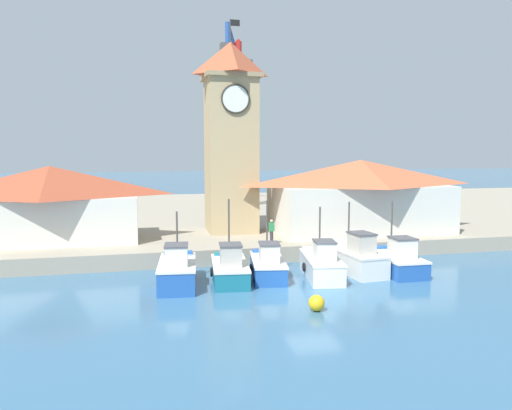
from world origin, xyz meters
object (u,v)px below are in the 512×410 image
at_px(fishing_boat_left_inner, 268,265).
at_px(port_crane_far, 229,138).
at_px(warehouse_right, 360,195).
at_px(mooring_buoy, 317,303).
at_px(fishing_boat_mid_right, 396,260).
at_px(clock_tower, 231,134).
at_px(fishing_boat_left_outer, 230,268).
at_px(dock_worker_near_tower, 272,231).
at_px(port_crane_near, 238,144).
at_px(fishing_boat_far_left, 177,271).
at_px(fishing_boat_center, 354,258).
at_px(fishing_boat_mid_left, 321,264).
at_px(warehouse_left, 51,203).

relative_size(fishing_boat_left_inner, port_crane_far, 0.25).
distance_m(warehouse_right, mooring_buoy, 16.77).
xyz_separation_m(fishing_boat_mid_right, clock_tower, (-7.71, 10.76, 7.56)).
distance_m(fishing_boat_left_outer, fishing_boat_mid_right, 9.74).
distance_m(fishing_boat_left_outer, fishing_boat_left_inner, 2.25).
bearing_deg(dock_worker_near_tower, mooring_buoy, -94.35).
relative_size(fishing_boat_left_inner, mooring_buoy, 6.57).
distance_m(fishing_boat_left_inner, warehouse_right, 12.40).
bearing_deg(warehouse_right, port_crane_near, 108.10).
xyz_separation_m(fishing_boat_far_left, fishing_boat_center, (10.33, 0.75, 0.02)).
xyz_separation_m(fishing_boat_mid_left, warehouse_right, (6.24, 8.53, 2.99)).
bearing_deg(port_crane_far, fishing_boat_left_outer, -100.16).
bearing_deg(clock_tower, fishing_boat_mid_left, -74.02).
distance_m(fishing_boat_mid_left, dock_worker_near_tower, 5.46).
xyz_separation_m(clock_tower, port_crane_near, (3.61, 15.24, -0.55)).
bearing_deg(fishing_boat_center, clock_tower, 118.72).
bearing_deg(clock_tower, fishing_boat_left_inner, -88.89).
relative_size(fishing_boat_mid_right, warehouse_right, 0.35).
relative_size(fishing_boat_left_outer, dock_worker_near_tower, 2.95).
xyz_separation_m(fishing_boat_left_inner, fishing_boat_mid_right, (7.51, -0.66, 0.02)).
bearing_deg(port_crane_near, port_crane_far, -175.25).
xyz_separation_m(fishing_boat_mid_left, dock_worker_near_tower, (-1.50, 5.14, 1.10)).
bearing_deg(clock_tower, fishing_boat_far_left, -114.49).
height_order(fishing_boat_left_outer, fishing_boat_left_inner, fishing_boat_left_outer).
bearing_deg(port_crane_near, mooring_buoy, -95.11).
relative_size(fishing_boat_mid_right, mooring_buoy, 6.38).
xyz_separation_m(fishing_boat_left_inner, warehouse_right, (9.15, 7.80, 3.06)).
bearing_deg(warehouse_left, fishing_boat_left_inner, -35.07).
distance_m(fishing_boat_center, fishing_boat_mid_right, 2.40).
height_order(fishing_boat_far_left, warehouse_left, warehouse_left).
bearing_deg(fishing_boat_center, port_crane_near, 94.18).
height_order(fishing_boat_mid_right, warehouse_left, warehouse_left).
relative_size(warehouse_left, port_crane_far, 0.61).
bearing_deg(fishing_boat_mid_right, clock_tower, 125.64).
bearing_deg(warehouse_right, mooring_buoy, -121.40).
distance_m(fishing_boat_mid_left, fishing_boat_center, 2.51).
distance_m(clock_tower, warehouse_left, 13.36).
xyz_separation_m(clock_tower, port_crane_far, (2.56, 15.15, 0.11)).
height_order(fishing_boat_left_inner, clock_tower, clock_tower).
xyz_separation_m(fishing_boat_far_left, fishing_boat_left_inner, (5.07, 0.61, -0.11)).
bearing_deg(mooring_buoy, warehouse_left, 131.26).
xyz_separation_m(fishing_boat_mid_left, fishing_boat_mid_right, (4.61, 0.06, -0.04)).
distance_m(fishing_boat_center, mooring_buoy, 7.90).
bearing_deg(fishing_boat_far_left, port_crane_near, 71.89).
bearing_deg(clock_tower, mooring_buoy, -87.22).
distance_m(fishing_boat_far_left, warehouse_left, 12.46).
bearing_deg(fishing_boat_far_left, warehouse_left, 128.61).
distance_m(warehouse_left, warehouse_right, 21.82).
xyz_separation_m(fishing_boat_mid_right, port_crane_near, (-4.10, 26.00, 7.00)).
bearing_deg(port_crane_far, fishing_boat_left_inner, -95.35).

